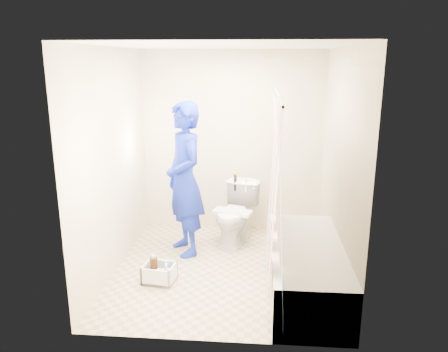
# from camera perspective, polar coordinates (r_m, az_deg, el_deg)

# --- Properties ---
(floor) EXTENTS (2.60, 2.60, 0.00)m
(floor) POSITION_cam_1_polar(r_m,az_deg,el_deg) (4.99, 0.06, -12.05)
(floor) COLOR tan
(floor) RESTS_ON ground
(ceiling) EXTENTS (2.40, 2.60, 0.02)m
(ceiling) POSITION_cam_1_polar(r_m,az_deg,el_deg) (4.45, 0.06, 16.67)
(ceiling) COLOR white
(ceiling) RESTS_ON wall_back
(wall_back) EXTENTS (2.40, 0.02, 2.40)m
(wall_back) POSITION_cam_1_polar(r_m,az_deg,el_deg) (5.84, 1.11, 4.43)
(wall_back) COLOR beige
(wall_back) RESTS_ON ground
(wall_front) EXTENTS (2.40, 0.02, 2.40)m
(wall_front) POSITION_cam_1_polar(r_m,az_deg,el_deg) (3.33, -1.79, -3.75)
(wall_front) COLOR beige
(wall_front) RESTS_ON ground
(wall_left) EXTENTS (0.02, 2.60, 2.40)m
(wall_left) POSITION_cam_1_polar(r_m,az_deg,el_deg) (4.82, -14.31, 1.70)
(wall_left) COLOR beige
(wall_left) RESTS_ON ground
(wall_right) EXTENTS (0.02, 2.60, 2.40)m
(wall_right) POSITION_cam_1_polar(r_m,az_deg,el_deg) (4.63, 15.02, 1.13)
(wall_right) COLOR beige
(wall_right) RESTS_ON ground
(bathtub) EXTENTS (0.70, 1.75, 0.50)m
(bathtub) POSITION_cam_1_polar(r_m,az_deg,el_deg) (4.50, 10.66, -11.67)
(bathtub) COLOR white
(bathtub) RESTS_ON ground
(curtain_rod) EXTENTS (0.02, 1.90, 0.02)m
(curtain_rod) POSITION_cam_1_polar(r_m,az_deg,el_deg) (4.02, 7.08, 10.33)
(curtain_rod) COLOR silver
(curtain_rod) RESTS_ON wall_back
(shower_curtain) EXTENTS (0.06, 1.75, 1.80)m
(shower_curtain) POSITION_cam_1_polar(r_m,az_deg,el_deg) (4.20, 6.67, -2.42)
(shower_curtain) COLOR white
(shower_curtain) RESTS_ON curtain_rod
(toilet) EXTENTS (0.62, 0.84, 0.76)m
(toilet) POSITION_cam_1_polar(r_m,az_deg,el_deg) (5.53, 1.53, -4.96)
(toilet) COLOR white
(toilet) RESTS_ON ground
(tank_lid) EXTENTS (0.51, 0.33, 0.04)m
(tank_lid) POSITION_cam_1_polar(r_m,az_deg,el_deg) (5.40, 1.09, -4.72)
(tank_lid) COLOR white
(tank_lid) RESTS_ON toilet
(tank_internals) EXTENTS (0.18, 0.09, 0.25)m
(tank_internals) POSITION_cam_1_polar(r_m,az_deg,el_deg) (5.61, 1.85, -0.68)
(tank_internals) COLOR black
(tank_internals) RESTS_ON toilet
(plumber) EXTENTS (0.71, 0.79, 1.82)m
(plumber) POSITION_cam_1_polar(r_m,az_deg,el_deg) (5.12, -5.18, -0.47)
(plumber) COLOR navy
(plumber) RESTS_ON ground
(cleaning_caddy) EXTENTS (0.36, 0.30, 0.25)m
(cleaning_caddy) POSITION_cam_1_polar(r_m,az_deg,el_deg) (4.74, -8.33, -12.56)
(cleaning_caddy) COLOR silver
(cleaning_caddy) RESTS_ON ground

